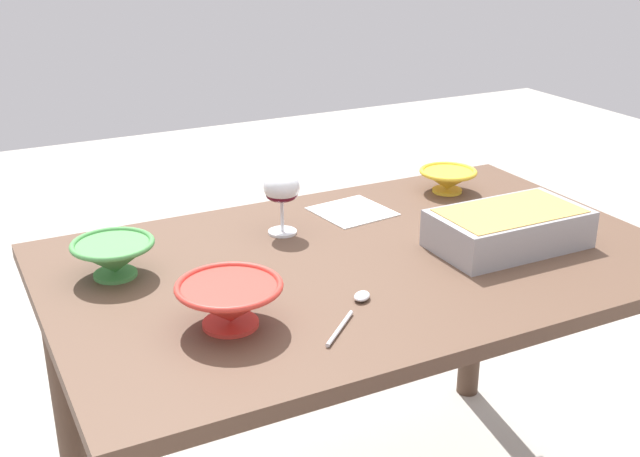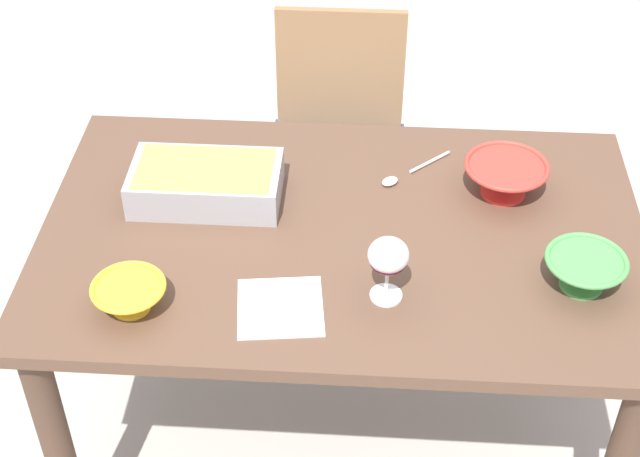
{
  "view_description": "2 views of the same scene",
  "coord_description": "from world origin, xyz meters",
  "px_view_note": "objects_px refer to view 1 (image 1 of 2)",
  "views": [
    {
      "loc": [
        -0.81,
        -1.39,
        1.46
      ],
      "look_at": [
        -0.06,
        0.09,
        0.79
      ],
      "focal_mm": 44.55,
      "sensor_mm": 36.0,
      "label": 1
    },
    {
      "loc": [
        -0.05,
        1.63,
        2.13
      ],
      "look_at": [
        0.05,
        0.07,
        0.81
      ],
      "focal_mm": 53.02,
      "sensor_mm": 36.0,
      "label": 2
    }
  ],
  "objects_px": {
    "small_bowl": "(230,302)",
    "serving_bowl": "(448,179)",
    "mixing_bowl": "(114,256)",
    "casserole_dish": "(509,226)",
    "wine_glass": "(282,191)",
    "napkin": "(352,211)",
    "dining_table": "(362,302)",
    "serving_spoon": "(355,306)"
  },
  "relations": [
    {
      "from": "mixing_bowl",
      "to": "small_bowl",
      "type": "height_order",
      "value": "small_bowl"
    },
    {
      "from": "dining_table",
      "to": "mixing_bowl",
      "type": "xyz_separation_m",
      "value": [
        -0.51,
        0.15,
        0.16
      ]
    },
    {
      "from": "wine_glass",
      "to": "casserole_dish",
      "type": "bearing_deg",
      "value": -35.78
    },
    {
      "from": "napkin",
      "to": "small_bowl",
      "type": "bearing_deg",
      "value": -139.64
    },
    {
      "from": "small_bowl",
      "to": "serving_spoon",
      "type": "distance_m",
      "value": 0.25
    },
    {
      "from": "serving_bowl",
      "to": "wine_glass",
      "type": "bearing_deg",
      "value": -172.72
    },
    {
      "from": "small_bowl",
      "to": "serving_bowl",
      "type": "height_order",
      "value": "small_bowl"
    },
    {
      "from": "casserole_dish",
      "to": "serving_bowl",
      "type": "bearing_deg",
      "value": 75.03
    },
    {
      "from": "dining_table",
      "to": "serving_spoon",
      "type": "distance_m",
      "value": 0.28
    },
    {
      "from": "napkin",
      "to": "mixing_bowl",
      "type": "bearing_deg",
      "value": -170.42
    },
    {
      "from": "dining_table",
      "to": "serving_spoon",
      "type": "relative_size",
      "value": 7.8
    },
    {
      "from": "serving_spoon",
      "to": "napkin",
      "type": "bearing_deg",
      "value": 61.44
    },
    {
      "from": "mixing_bowl",
      "to": "casserole_dish",
      "type": "bearing_deg",
      "value": -16.53
    },
    {
      "from": "small_bowl",
      "to": "serving_spoon",
      "type": "bearing_deg",
      "value": -11.46
    },
    {
      "from": "mixing_bowl",
      "to": "serving_bowl",
      "type": "height_order",
      "value": "mixing_bowl"
    },
    {
      "from": "mixing_bowl",
      "to": "small_bowl",
      "type": "distance_m",
      "value": 0.34
    },
    {
      "from": "casserole_dish",
      "to": "small_bowl",
      "type": "height_order",
      "value": "same"
    },
    {
      "from": "casserole_dish",
      "to": "mixing_bowl",
      "type": "distance_m",
      "value": 0.87
    },
    {
      "from": "mixing_bowl",
      "to": "serving_spoon",
      "type": "relative_size",
      "value": 0.99
    },
    {
      "from": "small_bowl",
      "to": "napkin",
      "type": "xyz_separation_m",
      "value": [
        0.49,
        0.42,
        -0.05
      ]
    },
    {
      "from": "mixing_bowl",
      "to": "dining_table",
      "type": "bearing_deg",
      "value": -16.45
    },
    {
      "from": "mixing_bowl",
      "to": "wine_glass",
      "type": "bearing_deg",
      "value": 8.0
    },
    {
      "from": "small_bowl",
      "to": "serving_bowl",
      "type": "bearing_deg",
      "value": 28.64
    },
    {
      "from": "wine_glass",
      "to": "napkin",
      "type": "relative_size",
      "value": 0.86
    },
    {
      "from": "dining_table",
      "to": "serving_bowl",
      "type": "relative_size",
      "value": 8.8
    },
    {
      "from": "mixing_bowl",
      "to": "small_bowl",
      "type": "xyz_separation_m",
      "value": [
        0.14,
        -0.31,
        0.0
      ]
    },
    {
      "from": "wine_glass",
      "to": "mixing_bowl",
      "type": "xyz_separation_m",
      "value": [
        -0.41,
        -0.06,
        -0.06
      ]
    },
    {
      "from": "mixing_bowl",
      "to": "small_bowl",
      "type": "relative_size",
      "value": 0.87
    },
    {
      "from": "small_bowl",
      "to": "wine_glass",
      "type": "bearing_deg",
      "value": 53.45
    },
    {
      "from": "casserole_dish",
      "to": "napkin",
      "type": "relative_size",
      "value": 1.98
    },
    {
      "from": "casserole_dish",
      "to": "napkin",
      "type": "bearing_deg",
      "value": 120.32
    },
    {
      "from": "dining_table",
      "to": "small_bowl",
      "type": "bearing_deg",
      "value": -156.87
    },
    {
      "from": "wine_glass",
      "to": "dining_table",
      "type": "bearing_deg",
      "value": -64.32
    },
    {
      "from": "small_bowl",
      "to": "serving_spoon",
      "type": "height_order",
      "value": "small_bowl"
    },
    {
      "from": "wine_glass",
      "to": "mixing_bowl",
      "type": "distance_m",
      "value": 0.42
    },
    {
      "from": "wine_glass",
      "to": "serving_bowl",
      "type": "bearing_deg",
      "value": 7.28
    },
    {
      "from": "casserole_dish",
      "to": "serving_spoon",
      "type": "distance_m",
      "value": 0.47
    },
    {
      "from": "serving_bowl",
      "to": "dining_table",
      "type": "bearing_deg",
      "value": -146.92
    },
    {
      "from": "wine_glass",
      "to": "small_bowl",
      "type": "xyz_separation_m",
      "value": [
        -0.27,
        -0.37,
        -0.06
      ]
    },
    {
      "from": "dining_table",
      "to": "mixing_bowl",
      "type": "relative_size",
      "value": 7.89
    },
    {
      "from": "wine_glass",
      "to": "casserole_dish",
      "type": "distance_m",
      "value": 0.53
    },
    {
      "from": "wine_glass",
      "to": "small_bowl",
      "type": "distance_m",
      "value": 0.46
    }
  ]
}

